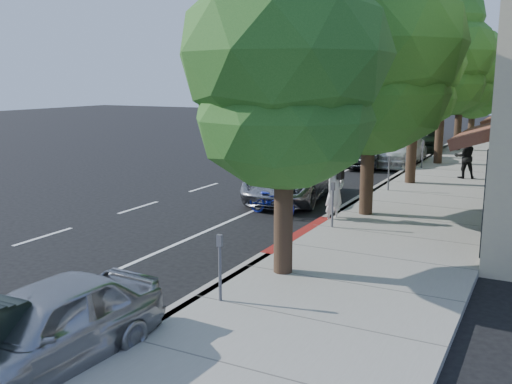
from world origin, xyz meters
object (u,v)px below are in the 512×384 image
Objects in this scene: street_tree_0 at (285,60)px; dark_suv_far at (423,137)px; near_car_a at (44,328)px; street_tree_2 at (416,67)px; street_tree_3 at (444,55)px; white_pickup at (398,150)px; street_tree_1 at (372,47)px; dark_sedan at (367,151)px; pedestrian at (465,157)px; street_tree_4 at (462,68)px; bicycle at (271,200)px; cyclist at (335,190)px; street_tree_5 at (475,75)px; silver_suv at (292,180)px.

street_tree_0 is 23.86m from dark_suv_far.
near_car_a is at bearing -105.21° from street_tree_0.
street_tree_2 is 0.86× the size of street_tree_3.
white_pickup is 22.69m from near_car_a.
white_pickup is (-1.86, 11.53, -4.32)m from street_tree_1.
pedestrian is (4.84, -2.44, 0.30)m from dark_sedan.
street_tree_4 is at bearing 9.42° from dark_suv_far.
street_tree_4 reaches higher than street_tree_2.
bicycle is 0.48× the size of near_car_a.
cyclist is at bearing 50.60° from pedestrian.
dark_suv_far reaches higher than bicycle.
street_tree_0 is at bearing -134.22° from bicycle.
street_tree_5 is 1.43× the size of white_pickup.
street_tree_4 is 9.06m from dark_sedan.
street_tree_1 is 4.24× the size of cyclist.
near_car_a is at bearing -93.37° from dark_sedan.
street_tree_4 reaches higher than cyclist.
pedestrian is at bearing -34.62° from dark_sedan.
street_tree_5 reaches higher than cyclist.
dark_sedan is (-0.40, 11.50, 0.24)m from bicycle.
street_tree_3 reaches higher than near_car_a.
cyclist is 1.05× the size of bicycle.
bicycle is at bearing 39.26° from pedestrian.
street_tree_2 is 0.98× the size of street_tree_5.
near_car_a is at bearing -95.05° from dark_suv_far.
dark_sedan is at bearing -102.93° from street_tree_5.
street_tree_2 is (0.00, 6.00, -0.43)m from street_tree_1.
street_tree_3 is 1.64× the size of silver_suv.
near_car_a is (0.46, -22.68, -0.09)m from white_pickup.
dark_sedan is at bearing 97.99° from near_car_a.
street_tree_5 is at bearing 16.08° from cyclist.
pedestrian reaches higher than near_car_a.
street_tree_1 reaches higher than street_tree_2.
street_tree_0 reaches higher than silver_suv.
street_tree_1 is 4.44× the size of bicycle.
street_tree_4 reaches higher than bicycle.
dark_suv_far is at bearing 99.02° from street_tree_2.
street_tree_1 is 12.07m from near_car_a.
cyclist is (-0.65, -1.01, -4.09)m from street_tree_1.
street_tree_5 is (0.00, 30.00, -0.10)m from street_tree_0.
dark_sedan reaches higher than near_car_a.
white_pickup is (-1.86, 17.53, -3.79)m from street_tree_0.
street_tree_0 is at bearing -73.34° from silver_suv.
silver_suv is at bearing -97.86° from dark_sedan.
street_tree_1 is 5.55m from silver_suv.
silver_suv is at bearing 112.46° from street_tree_0.
dark_suv_far is (-1.82, 11.50, -3.82)m from street_tree_2.
street_tree_4 reaches higher than silver_suv.
silver_suv is 16.05m from dark_suv_far.
street_tree_4 is at bearing -90.00° from street_tree_5.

